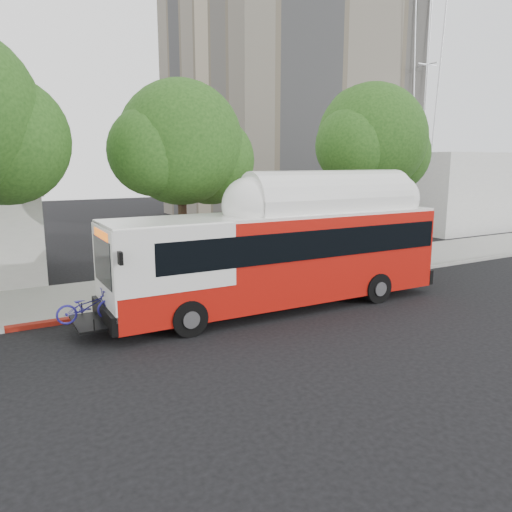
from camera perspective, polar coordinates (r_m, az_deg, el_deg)
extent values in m
plane|color=black|center=(16.75, 2.75, -8.02)|extent=(120.00, 120.00, 0.00)
cube|color=gray|center=(22.26, -6.25, -3.08)|extent=(60.00, 5.00, 0.15)
cube|color=gray|center=(19.98, -3.27, -4.66)|extent=(60.00, 0.30, 0.15)
cube|color=maroon|center=(18.89, -11.48, -5.77)|extent=(10.00, 0.32, 0.16)
sphere|color=#1B3F12|center=(19.10, -26.89, 11.71)|extent=(4.35, 4.35, 4.35)
cylinder|color=#2D2116|center=(20.94, -8.37, 3.35)|extent=(0.36, 0.36, 5.44)
sphere|color=#1B3F12|center=(20.78, -8.63, 12.69)|extent=(5.00, 5.00, 5.00)
sphere|color=#1B3F12|center=(21.49, -5.29, 10.88)|extent=(3.75, 3.75, 3.75)
cylinder|color=#2D2116|center=(26.09, 12.77, 5.02)|extent=(0.36, 0.36, 5.76)
sphere|color=#1B3F12|center=(25.99, 13.11, 12.94)|extent=(5.40, 5.40, 5.40)
sphere|color=#1B3F12|center=(27.13, 15.11, 11.22)|extent=(4.05, 4.05, 4.05)
cube|color=tan|center=(50.60, 3.21, 24.67)|extent=(18.00, 18.00, 35.00)
cube|color=silver|center=(48.50, 23.18, 7.14)|extent=(20.00, 12.00, 6.00)
cube|color=#B5140C|center=(18.37, 2.83, -0.16)|extent=(12.75, 2.90, 3.07)
cube|color=black|center=(18.54, 4.24, 1.92)|extent=(11.47, 2.95, 1.01)
cube|color=white|center=(18.13, 2.88, 4.74)|extent=(12.74, 2.81, 0.11)
cube|color=white|center=(19.30, 8.26, 5.84)|extent=(6.80, 2.19, 0.58)
cube|color=black|center=(16.27, -18.64, -7.20)|extent=(0.87, 1.92, 0.06)
imported|color=navy|center=(16.12, -18.75, -5.48)|extent=(0.65, 1.83, 0.96)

